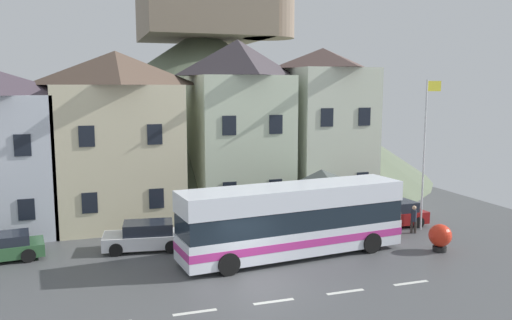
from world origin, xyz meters
TOP-DOWN VIEW (x-y plane):
  - ground_plane at (0.00, -0.00)m, footprint 40.00×60.00m
  - townhouse_01 at (-4.67, 12.11)m, footprint 6.97×6.29m
  - townhouse_02 at (2.62, 12.06)m, footprint 5.58×6.18m
  - townhouse_03 at (8.52, 12.35)m, footprint 5.03×6.77m
  - hilltop_castle at (4.00, 28.00)m, footprint 40.77×40.77m
  - transit_bus at (2.68, 2.99)m, footprint 11.16×3.58m
  - bus_shelter at (5.95, 6.85)m, footprint 3.60×3.60m
  - parked_car_00 at (-3.86, 6.20)m, footprint 4.15×2.29m
  - parked_car_02 at (10.07, 6.20)m, footprint 4.28×1.96m
  - pedestrian_00 at (10.48, 4.55)m, footprint 0.30×0.30m
  - pedestrian_01 at (9.15, 4.05)m, footprint 0.28×0.34m
  - public_bench at (5.23, 9.30)m, footprint 1.71×0.48m
  - flagpole at (11.43, 5.11)m, footprint 0.95×0.10m
  - harbour_buoy at (9.79, 1.40)m, footprint 1.10×1.10m

SIDE VIEW (x-z plane):
  - ground_plane at x=0.00m, z-range -0.06..0.00m
  - public_bench at x=5.23m, z-range 0.04..0.91m
  - parked_car_00 at x=-3.86m, z-range -0.02..1.36m
  - parked_car_02 at x=10.07m, z-range -0.02..1.41m
  - harbour_buoy at x=9.79m, z-range 0.07..1.43m
  - pedestrian_01 at x=9.15m, z-range 0.05..1.66m
  - pedestrian_00 at x=10.48m, z-range 0.09..1.64m
  - transit_bus at x=2.68m, z-range 0.01..3.42m
  - bus_shelter at x=5.95m, z-range 1.18..4.61m
  - flagpole at x=11.43m, z-range 0.59..8.97m
  - townhouse_01 at x=-4.67m, z-range 0.00..10.04m
  - townhouse_03 at x=8.52m, z-range 0.00..10.50m
  - townhouse_02 at x=2.62m, z-range 0.00..10.87m
  - hilltop_castle at x=4.00m, z-range -3.30..17.46m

